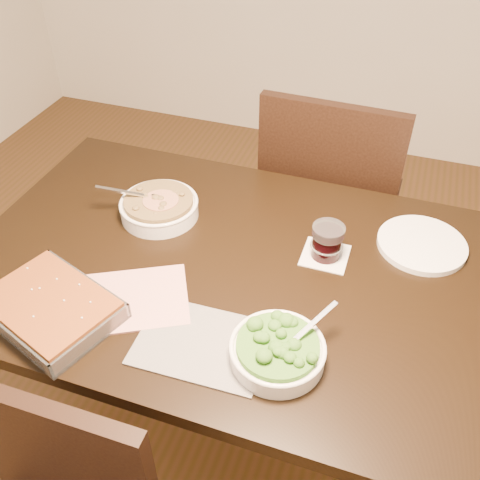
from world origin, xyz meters
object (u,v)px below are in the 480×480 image
at_px(dinner_plate, 422,244).
at_px(chair_far, 329,200).
at_px(table, 231,289).
at_px(wine_tumbler, 327,241).
at_px(stew_bowl, 159,207).
at_px(baking_dish, 51,308).
at_px(broccoli_bowl, 277,351).

bearing_deg(dinner_plate, chair_far, 127.79).
relative_size(table, wine_tumbler, 14.84).
bearing_deg(stew_bowl, baking_dish, -99.59).
relative_size(broccoli_bowl, wine_tumbler, 2.34).
xyz_separation_m(baking_dish, chair_far, (0.49, 0.94, -0.23)).
bearing_deg(chair_far, stew_bowl, 52.60).
height_order(stew_bowl, baking_dish, stew_bowl).
bearing_deg(wine_tumbler, dinner_plate, 26.91).
relative_size(broccoli_bowl, chair_far, 0.22).
relative_size(table, baking_dish, 3.89).
bearing_deg(baking_dish, chair_far, 82.13).
bearing_deg(wine_tumbler, stew_bowl, 178.06).
distance_m(broccoli_bowl, dinner_plate, 0.55).
height_order(baking_dish, chair_far, chair_far).
height_order(stew_bowl, broccoli_bowl, stew_bowl).
height_order(stew_bowl, wine_tumbler, wine_tumbler).
bearing_deg(baking_dish, stew_bowl, 99.93).
relative_size(table, stew_bowl, 5.80).
bearing_deg(baking_dish, dinner_plate, 53.28).
bearing_deg(broccoli_bowl, chair_far, 93.00).
relative_size(broccoli_bowl, baking_dish, 0.61).
bearing_deg(table, dinner_plate, 26.49).
bearing_deg(baking_dish, table, 61.66).
relative_size(table, dinner_plate, 5.92).
relative_size(stew_bowl, dinner_plate, 1.02).
relative_size(baking_dish, dinner_plate, 1.52).
xyz_separation_m(broccoli_bowl, baking_dish, (-0.53, -0.05, -0.00)).
xyz_separation_m(stew_bowl, wine_tumbler, (0.49, -0.02, 0.02)).
xyz_separation_m(table, chair_far, (0.15, 0.64, -0.10)).
relative_size(stew_bowl, chair_far, 0.25).
distance_m(table, dinner_plate, 0.53).
distance_m(wine_tumbler, dinner_plate, 0.27).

